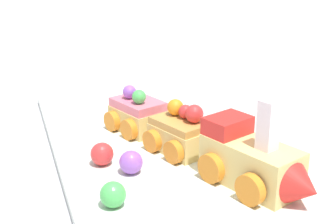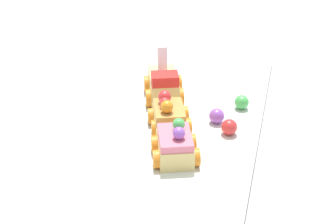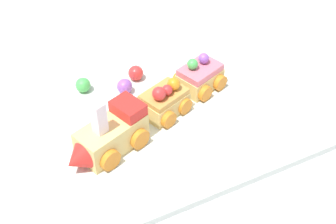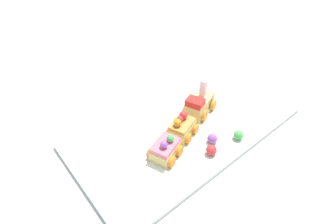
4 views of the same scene
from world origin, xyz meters
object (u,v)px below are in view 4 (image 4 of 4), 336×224
cake_car_strawberry (165,149)px  gumball_green (238,135)px  gumball_purple (212,139)px  gumball_red (211,150)px  cake_train_locomotive (201,103)px  cake_car_caramel (182,127)px

cake_car_strawberry → gumball_green: cake_car_strawberry is taller
gumball_purple → gumball_red: same height
cake_train_locomotive → cake_car_strawberry: size_ratio=1.62×
gumball_red → gumball_green: 0.09m
gumball_red → gumball_green: (0.09, -0.01, -0.00)m
cake_car_caramel → gumball_purple: size_ratio=3.30×
cake_train_locomotive → gumball_red: (-0.10, -0.14, -0.01)m
cake_train_locomotive → cake_car_caramel: size_ratio=1.62×
cake_car_strawberry → gumball_purple: size_ratio=3.30×
cake_train_locomotive → gumball_red: bearing=-146.9°
cake_car_caramel → gumball_green: 0.14m
cake_car_caramel → cake_car_strawberry: 0.09m
cake_car_strawberry → gumball_green: (0.18, -0.08, -0.01)m
cake_train_locomotive → gumball_red: size_ratio=5.29×
gumball_red → cake_train_locomotive: bearing=53.4°
cake_train_locomotive → gumball_purple: 0.13m
cake_train_locomotive → gumball_purple: bearing=-142.6°
cake_car_caramel → gumball_purple: cake_car_caramel is taller
cake_train_locomotive → gumball_purple: cake_train_locomotive is taller
cake_train_locomotive → gumball_purple: size_ratio=5.36×
cake_car_caramel → gumball_red: (0.01, -0.10, -0.01)m
cake_car_caramel → gumball_green: cake_car_caramel is taller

